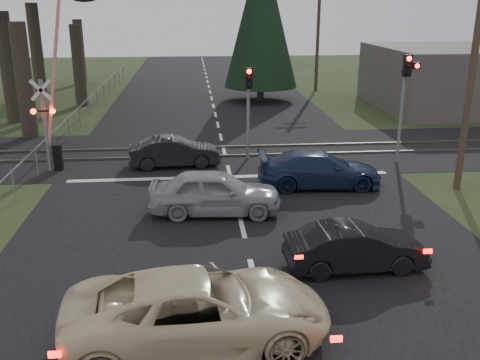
{
  "coord_description": "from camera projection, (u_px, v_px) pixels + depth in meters",
  "views": [
    {
      "loc": [
        -1.48,
        -12.4,
        6.73
      ],
      "look_at": [
        0.01,
        3.87,
        1.3
      ],
      "focal_mm": 40.0,
      "sensor_mm": 36.0,
      "label": 1
    }
  ],
  "objects": [
    {
      "name": "cream_coupe",
      "position": [
        198.0,
        310.0,
        10.95
      ],
      "size": [
        5.66,
        2.99,
        1.52
      ],
      "primitive_type": "imported",
      "rotation": [
        0.0,
        0.0,
        1.66
      ],
      "color": "beige",
      "rests_on": "ground"
    },
    {
      "name": "rail_far",
      "position": [
        223.0,
        147.0,
        26.05
      ],
      "size": [
        120.0,
        0.12,
        0.1
      ],
      "primitive_type": "cube",
      "color": "#59544C",
      "rests_on": "ground"
    },
    {
      "name": "road",
      "position": [
        227.0,
        164.0,
        23.42
      ],
      "size": [
        14.0,
        100.0,
        0.01
      ],
      "primitive_type": "cube",
      "color": "black",
      "rests_on": "ground"
    },
    {
      "name": "rail_corridor",
      "position": [
        224.0,
        152.0,
        25.31
      ],
      "size": [
        120.0,
        8.0,
        0.01
      ],
      "primitive_type": "cube",
      "color": "black",
      "rests_on": "ground"
    },
    {
      "name": "crossing_signal",
      "position": [
        51.0,
        122.0,
        21.95
      ],
      "size": [
        1.62,
        0.38,
        6.96
      ],
      "color": "slate",
      "rests_on": "ground"
    },
    {
      "name": "stop_line",
      "position": [
        230.0,
        177.0,
        21.72
      ],
      "size": [
        13.0,
        0.35,
        0.0
      ],
      "primitive_type": "cube",
      "color": "silver",
      "rests_on": "ground"
    },
    {
      "name": "silver_car",
      "position": [
        215.0,
        192.0,
        17.76
      ],
      "size": [
        4.48,
        2.08,
        1.49
      ],
      "primitive_type": "imported",
      "rotation": [
        0.0,
        0.0,
        1.5
      ],
      "color": "gray",
      "rests_on": "ground"
    },
    {
      "name": "rail_near",
      "position": [
        225.0,
        156.0,
        24.54
      ],
      "size": [
        120.0,
        0.12,
        0.1
      ],
      "primitive_type": "cube",
      "color": "#59544C",
      "rests_on": "ground"
    },
    {
      "name": "blue_sedan",
      "position": [
        319.0,
        169.0,
        20.41
      ],
      "size": [
        4.77,
        2.13,
        1.36
      ],
      "primitive_type": "imported",
      "rotation": [
        0.0,
        0.0,
        1.52
      ],
      "color": "#162544",
      "rests_on": "ground"
    },
    {
      "name": "traffic_signal_right",
      "position": [
        406.0,
        88.0,
        22.53
      ],
      "size": [
        0.68,
        0.48,
        4.7
      ],
      "color": "slate",
      "rests_on": "ground"
    },
    {
      "name": "traffic_signal_center",
      "position": [
        249.0,
        98.0,
        23.27
      ],
      "size": [
        0.32,
        0.48,
        4.1
      ],
      "color": "slate",
      "rests_on": "ground"
    },
    {
      "name": "dark_car_far",
      "position": [
        174.0,
        152.0,
        22.96
      ],
      "size": [
        3.93,
        1.62,
        1.27
      ],
      "primitive_type": "imported",
      "rotation": [
        0.0,
        0.0,
        1.64
      ],
      "color": "black",
      "rests_on": "ground"
    },
    {
      "name": "utility_pole_near",
      "position": [
        473.0,
        62.0,
        18.89
      ],
      "size": [
        1.8,
        0.26,
        9.0
      ],
      "color": "#4C3D2D",
      "rests_on": "ground"
    },
    {
      "name": "fence_left",
      "position": [
        94.0,
        112.0,
        34.57
      ],
      "size": [
        0.1,
        36.0,
        1.2
      ],
      "primitive_type": null,
      "color": "slate",
      "rests_on": "ground"
    },
    {
      "name": "utility_pole_far",
      "position": [
        271.0,
        20.0,
        65.19
      ],
      "size": [
        1.8,
        0.26,
        9.0
      ],
      "color": "#4C3D2D",
      "rests_on": "ground"
    },
    {
      "name": "dark_hatchback",
      "position": [
        355.0,
        248.0,
        14.06
      ],
      "size": [
        3.76,
        1.47,
        1.22
      ],
      "primitive_type": "imported",
      "rotation": [
        0.0,
        0.0,
        1.62
      ],
      "color": "black",
      "rests_on": "ground"
    },
    {
      "name": "utility_pole_mid",
      "position": [
        318.0,
        30.0,
        41.57
      ],
      "size": [
        1.8,
        0.26,
        9.0
      ],
      "color": "#4C3D2D",
      "rests_on": "ground"
    },
    {
      "name": "ground",
      "position": [
        253.0,
        274.0,
        13.97
      ],
      "size": [
        120.0,
        120.0,
        0.0
      ],
      "primitive_type": "plane",
      "color": "#243819",
      "rests_on": "ground"
    },
    {
      "name": "conifer_tree",
      "position": [
        261.0,
        14.0,
        36.96
      ],
      "size": [
        5.2,
        5.2,
        11.0
      ],
      "color": "#473D33",
      "rests_on": "ground"
    }
  ]
}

